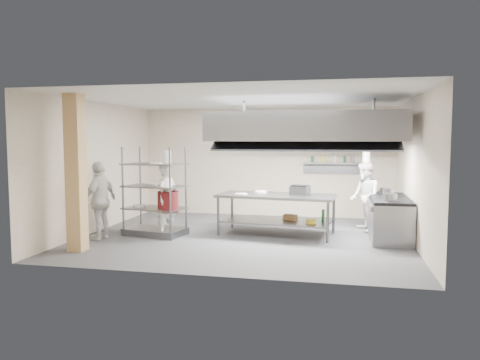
% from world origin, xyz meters
% --- Properties ---
extents(floor, '(7.00, 7.00, 0.00)m').
position_xyz_m(floor, '(0.00, 0.00, 0.00)').
color(floor, '#3D3D3F').
rests_on(floor, ground).
extents(ceiling, '(7.00, 7.00, 0.00)m').
position_xyz_m(ceiling, '(0.00, 0.00, 3.00)').
color(ceiling, silver).
rests_on(ceiling, wall_back).
extents(wall_back, '(7.00, 0.00, 7.00)m').
position_xyz_m(wall_back, '(0.00, 3.00, 1.50)').
color(wall_back, '#BAA994').
rests_on(wall_back, ground).
extents(wall_left, '(0.00, 6.00, 6.00)m').
position_xyz_m(wall_left, '(-3.50, 0.00, 1.50)').
color(wall_left, '#BAA994').
rests_on(wall_left, ground).
extents(wall_right, '(0.00, 6.00, 6.00)m').
position_xyz_m(wall_right, '(3.50, 0.00, 1.50)').
color(wall_right, '#BAA994').
rests_on(wall_right, ground).
extents(column, '(0.30, 0.30, 3.00)m').
position_xyz_m(column, '(-2.90, -1.90, 1.50)').
color(column, tan).
rests_on(column, floor).
extents(exhaust_hood, '(4.00, 2.50, 0.60)m').
position_xyz_m(exhaust_hood, '(1.30, 0.40, 2.40)').
color(exhaust_hood, gray).
rests_on(exhaust_hood, ceiling).
extents(hood_strip_a, '(1.60, 0.12, 0.04)m').
position_xyz_m(hood_strip_a, '(0.40, 0.40, 2.08)').
color(hood_strip_a, white).
rests_on(hood_strip_a, exhaust_hood).
extents(hood_strip_b, '(1.60, 0.12, 0.04)m').
position_xyz_m(hood_strip_b, '(2.20, 0.40, 2.08)').
color(hood_strip_b, white).
rests_on(hood_strip_b, exhaust_hood).
extents(wall_shelf, '(1.50, 0.28, 0.04)m').
position_xyz_m(wall_shelf, '(1.80, 2.84, 1.50)').
color(wall_shelf, gray).
rests_on(wall_shelf, wall_back).
extents(island, '(2.71, 1.38, 0.91)m').
position_xyz_m(island, '(0.64, 0.40, 0.46)').
color(island, slate).
rests_on(island, floor).
extents(island_worktop, '(2.71, 1.38, 0.06)m').
position_xyz_m(island_worktop, '(0.64, 0.40, 0.88)').
color(island_worktop, gray).
rests_on(island_worktop, island).
extents(island_undershelf, '(2.49, 1.25, 0.04)m').
position_xyz_m(island_undershelf, '(0.64, 0.40, 0.30)').
color(island_undershelf, slate).
rests_on(island_undershelf, island).
extents(pass_rack, '(1.44, 1.01, 1.98)m').
position_xyz_m(pass_rack, '(-2.02, -0.18, 0.99)').
color(pass_rack, gray).
rests_on(pass_rack, floor).
extents(cooking_range, '(0.80, 2.00, 0.84)m').
position_xyz_m(cooking_range, '(3.08, 0.50, 0.42)').
color(cooking_range, slate).
rests_on(cooking_range, floor).
extents(range_top, '(0.78, 1.96, 0.06)m').
position_xyz_m(range_top, '(3.08, 0.50, 0.87)').
color(range_top, black).
rests_on(range_top, cooking_range).
extents(chef_head, '(0.55, 0.68, 1.62)m').
position_xyz_m(chef_head, '(-1.67, -0.30, 0.81)').
color(chef_head, silver).
rests_on(chef_head, floor).
extents(chef_line, '(0.78, 0.91, 1.62)m').
position_xyz_m(chef_line, '(2.60, 1.22, 0.81)').
color(chef_line, white).
rests_on(chef_line, floor).
extents(chef_plating, '(0.54, 1.03, 1.68)m').
position_xyz_m(chef_plating, '(-3.00, -0.81, 0.84)').
color(chef_plating, white).
rests_on(chef_plating, floor).
extents(griddle, '(0.47, 0.41, 0.19)m').
position_xyz_m(griddle, '(1.16, 0.45, 1.01)').
color(griddle, slate).
rests_on(griddle, island_worktop).
extents(wicker_basket, '(0.33, 0.27, 0.13)m').
position_xyz_m(wicker_basket, '(0.95, 0.51, 0.38)').
color(wicker_basket, olive).
rests_on(wicker_basket, island_undershelf).
extents(stockpot, '(0.24, 0.24, 0.17)m').
position_xyz_m(stockpot, '(3.07, 0.60, 0.98)').
color(stockpot, gray).
rests_on(stockpot, range_top).
extents(plate_stack, '(0.28, 0.28, 0.05)m').
position_xyz_m(plate_stack, '(-2.02, -0.18, 0.63)').
color(plate_stack, white).
rests_on(plate_stack, pass_rack).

